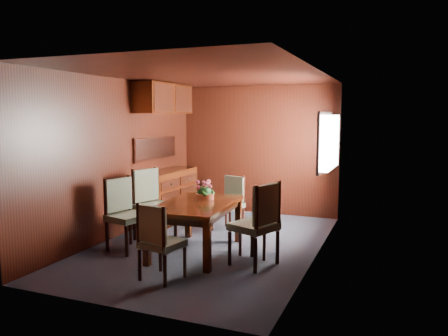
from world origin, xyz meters
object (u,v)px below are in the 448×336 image
at_px(dining_table, 196,210).
at_px(chair_left_near, 124,210).
at_px(chair_head, 158,238).
at_px(sideboard, 168,196).
at_px(flower_centerpiece, 205,190).
at_px(chair_right_near, 259,220).

distance_m(dining_table, chair_left_near, 1.01).
height_order(chair_left_near, chair_head, chair_left_near).
relative_size(sideboard, flower_centerpiece, 5.04).
bearing_deg(sideboard, chair_right_near, -36.71).
xyz_separation_m(chair_left_near, chair_head, (1.03, -0.85, -0.06)).
distance_m(dining_table, chair_right_near, 0.96).
height_order(dining_table, chair_left_near, chair_left_near).
relative_size(dining_table, chair_head, 1.71).
relative_size(chair_left_near, chair_right_near, 0.96).
xyz_separation_m(chair_left_near, flower_centerpiece, (0.98, 0.52, 0.26)).
bearing_deg(flower_centerpiece, chair_head, -88.08).
bearing_deg(dining_table, sideboard, 127.00).
distance_m(dining_table, chair_head, 1.09).
bearing_deg(dining_table, chair_head, -91.76).
distance_m(sideboard, chair_head, 2.79).
bearing_deg(chair_head, dining_table, 103.08).
xyz_separation_m(dining_table, chair_head, (0.04, -1.08, -0.09)).
distance_m(chair_left_near, chair_right_near, 1.92).
xyz_separation_m(dining_table, chair_left_near, (-0.98, -0.24, -0.03)).
bearing_deg(chair_left_near, chair_right_near, 105.60).
bearing_deg(sideboard, chair_head, -63.09).
xyz_separation_m(chair_right_near, chair_head, (-0.90, -0.88, -0.09)).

